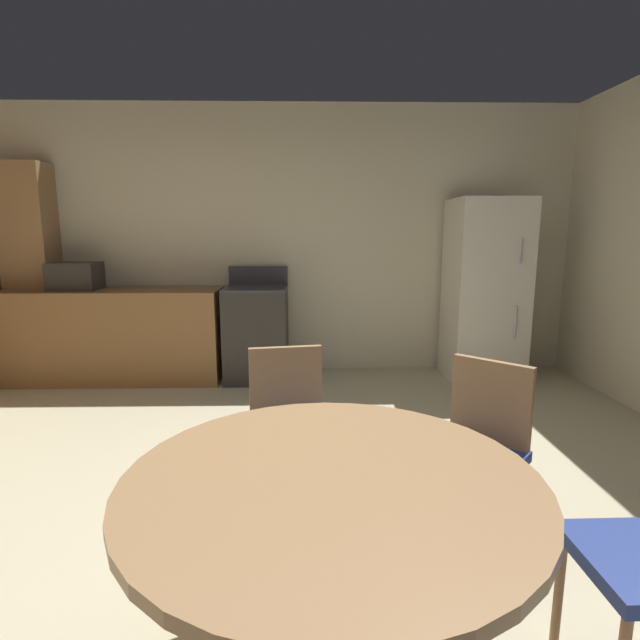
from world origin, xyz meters
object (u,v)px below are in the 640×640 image
object	(u,v)px
dining_table	(331,524)
chair_north	(289,422)
refrigerator	(485,291)
oven_range	(257,333)
chair_northeast	(478,443)
microwave	(75,276)

from	to	relation	value
dining_table	chair_north	size ratio (longest dim) A/B	1.41
refrigerator	dining_table	world-z (taller)	refrigerator
oven_range	refrigerator	world-z (taller)	refrigerator
chair_northeast	microwave	bearing A→B (deg)	-88.55
chair_northeast	refrigerator	bearing A→B (deg)	-156.94
microwave	chair_northeast	size ratio (longest dim) A/B	0.51
oven_range	dining_table	distance (m)	3.48
oven_range	microwave	size ratio (longest dim) A/B	2.50
oven_range	dining_table	bearing A→B (deg)	-80.34
microwave	chair_northeast	bearing A→B (deg)	-41.28
chair_north	microwave	bearing A→B (deg)	-147.44
oven_range	dining_table	size ratio (longest dim) A/B	0.90
oven_range	microwave	world-z (taller)	microwave
oven_range	refrigerator	bearing A→B (deg)	-1.38
chair_north	oven_range	bearing A→B (deg)	-179.48
dining_table	chair_northeast	bearing A→B (deg)	47.27
microwave	chair_north	bearing A→B (deg)	-48.15
chair_northeast	chair_north	bearing A→B (deg)	-63.99
microwave	chair_north	distance (m)	3.25
microwave	chair_northeast	xyz separation A→B (m)	(3.02, -2.65, -0.53)
refrigerator	microwave	distance (m)	3.95
microwave	oven_range	bearing A→B (deg)	0.12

